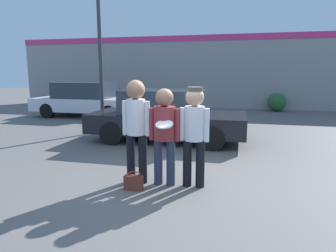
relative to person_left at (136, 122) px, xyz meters
name	(u,v)px	position (x,y,z in m)	size (l,w,h in m)	color
ground_plane	(178,184)	(0.73, 0.08, -1.08)	(56.00, 56.00, 0.00)	#5B5956
storefront_building	(223,71)	(0.73, 11.66, 0.89)	(24.00, 0.22, 3.88)	gray
person_left	(136,122)	(0.00, 0.00, 0.00)	(0.49, 0.32, 1.80)	black
person_middle_with_frisbee	(164,128)	(0.50, 0.00, -0.09)	(0.53, 0.59, 1.66)	#2D3347
person_right	(194,128)	(1.00, 0.04, -0.07)	(0.49, 0.32, 1.69)	black
parked_car_near	(167,116)	(-0.29, 3.34, -0.36)	(4.33, 1.88, 1.44)	black
parked_car_far	(86,100)	(-4.88, 7.16, -0.34)	(4.61, 1.89, 1.50)	silver
street_lamp	(104,16)	(-2.47, 4.11, 2.54)	(1.07, 0.35, 5.98)	#38383D
shrub	(277,102)	(3.49, 11.01, -0.62)	(0.92, 0.92, 0.92)	#285B2D
handbag	(134,182)	(0.06, -0.35, -0.94)	(0.30, 0.23, 0.28)	brown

